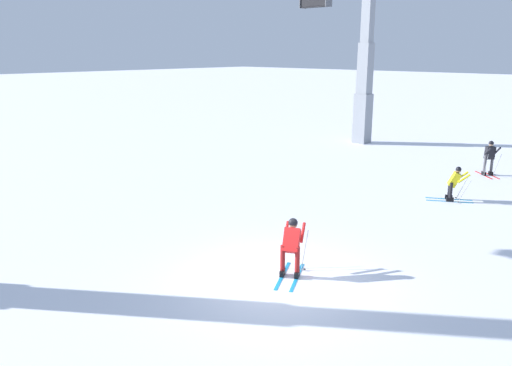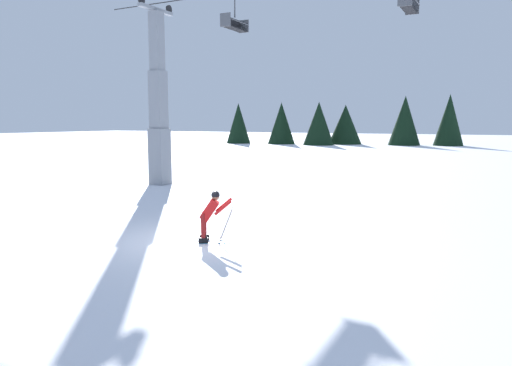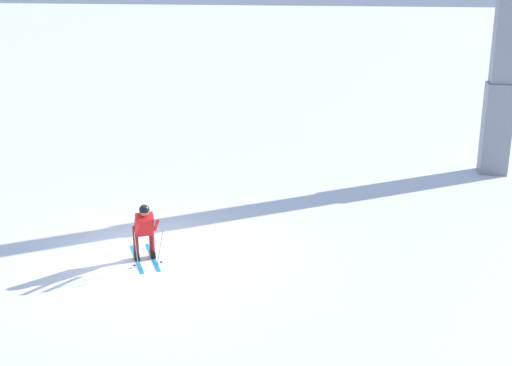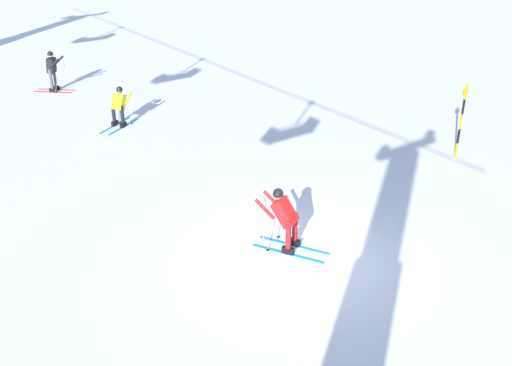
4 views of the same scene
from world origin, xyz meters
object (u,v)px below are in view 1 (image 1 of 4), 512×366
Objects in this scene: skier_distant_uphill at (454,182)px; skier_distant_downhill at (490,155)px; skier_carving_main at (292,243)px; lift_tower_far at (365,79)px; chairlift_seat_middle at (315,1)px.

skier_distant_uphill is 5.42m from skier_distant_downhill.
skier_carving_main is 0.18× the size of lift_tower_far.
skier_distant_downhill reaches higher than skier_distant_uphill.
skier_carving_main is at bearing 178.08° from skier_distant_uphill.
lift_tower_far is 5.85× the size of skier_distant_downhill.
chairlift_seat_middle reaches higher than skier_distant_downhill.
skier_distant_downhill reaches higher than skier_carving_main.
skier_distant_uphill is at bearing -109.47° from chairlift_seat_middle.
skier_carving_main is 0.99× the size of chairlift_seat_middle.
skier_distant_uphill is (-8.94, -9.82, -3.34)m from lift_tower_far.
chairlift_seat_middle is at bearing 70.53° from skier_distant_uphill.
skier_distant_uphill is (-3.47, -9.82, -7.62)m from chairlift_seat_middle.
lift_tower_far reaches higher than chairlift_seat_middle.
skier_carving_main is 9.81m from skier_distant_uphill.
chairlift_seat_middle is at bearing -180.00° from lift_tower_far.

